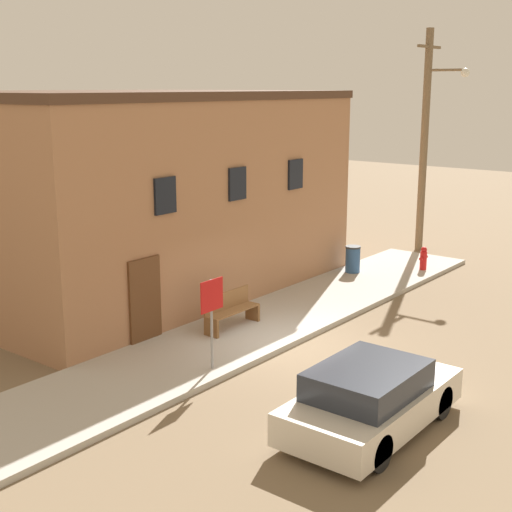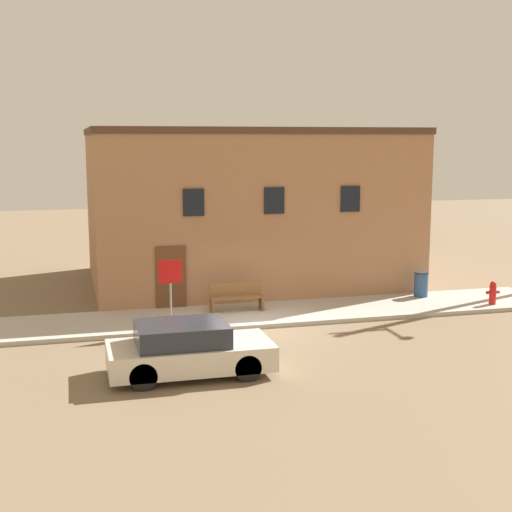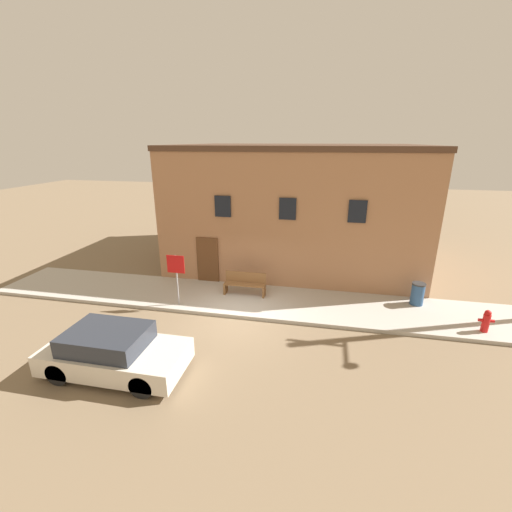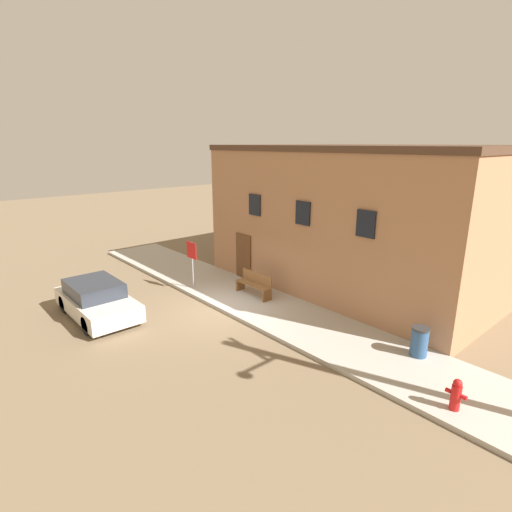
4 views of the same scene
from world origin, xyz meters
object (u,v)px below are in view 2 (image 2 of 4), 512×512
parked_car (188,350)px  stop_sign (170,280)px  trash_bin (421,284)px  bench (236,297)px  fire_hydrant (493,293)px

parked_car → stop_sign: bearing=87.7°
trash_bin → parked_car: parked_car is taller
bench → trash_bin: size_ratio=1.94×
fire_hydrant → stop_sign: stop_sign is taller
trash_bin → parked_car: 11.09m
bench → fire_hydrant: bearing=-8.5°
trash_bin → parked_car: (-9.37, -5.94, 0.04)m
stop_sign → parked_car: 4.16m
fire_hydrant → trash_bin: trash_bin is taller
fire_hydrant → bench: 8.73m
stop_sign → trash_bin: (9.21, 1.89, -0.98)m
fire_hydrant → trash_bin: 2.48m
bench → trash_bin: (6.86, 0.43, -0.02)m
stop_sign → fire_hydrant: bearing=0.9°
stop_sign → bench: size_ratio=1.18×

